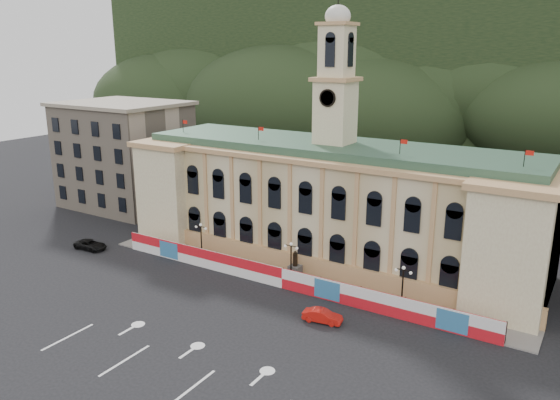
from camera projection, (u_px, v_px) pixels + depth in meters
The scene contains 13 objects.
ground at pixel (201, 344), 52.76m from camera, with size 260.00×260.00×0.00m, color black.
lane_markings at pixel (165, 368), 48.67m from camera, with size 26.00×10.00×0.02m, color white, non-canonical shape.
hill_ridge at pixel (490, 80), 147.33m from camera, with size 230.00×80.00×64.00m.
city_hall at pixel (332, 201), 73.26m from camera, with size 56.20×17.60×37.10m.
side_building_left at pixel (125, 154), 97.46m from camera, with size 21.00×17.00×18.60m.
hoarding_fence at pixel (283, 278), 64.72m from camera, with size 50.00×0.44×2.50m.
pavement at pixel (294, 279), 67.26m from camera, with size 56.00×5.50×0.16m, color slate.
statue at pixel (295, 270), 67.17m from camera, with size 1.40×1.40×3.72m.
lamp_left at pixel (201, 238), 72.97m from camera, with size 1.96×0.44×5.15m.
lamp_center at pixel (291, 259), 65.84m from camera, with size 1.96×0.44×5.15m.
lamp_right at pixel (403, 284), 58.72m from camera, with size 1.96×0.44×5.15m.
red_sedan at pixel (322, 316), 56.75m from camera, with size 4.33×2.12×1.37m, color red.
black_suv at pixel (90, 245), 77.40m from camera, with size 5.06×2.66×1.36m, color black.
Camera 1 is at (31.38, -35.96, 27.51)m, focal length 35.00 mm.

